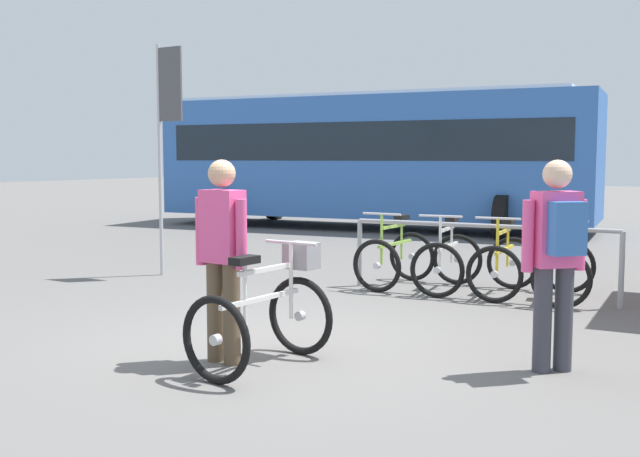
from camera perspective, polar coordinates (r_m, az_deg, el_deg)
ground_plane at (r=6.74m, az=-4.04°, el=-8.81°), size 80.00×80.00×0.00m
bike_rack_rail at (r=9.10m, az=12.10°, el=-0.94°), size 3.20×0.29×0.88m
racked_bike_lime at (r=9.67m, az=5.73°, el=-2.25°), size 0.66×1.10×0.97m
racked_bike_white at (r=9.43m, az=9.69°, el=-2.49°), size 0.81×1.18×0.97m
racked_bike_yellow at (r=9.25m, az=13.82°, el=-2.73°), size 0.77×1.16×0.97m
racked_bike_orange at (r=9.11m, az=18.11°, el=-2.97°), size 0.83×1.18×0.97m
featured_bicycle at (r=5.99m, az=-3.98°, el=-6.26°), size 0.73×1.20×0.97m
person_with_featured_bike at (r=6.04m, az=-7.42°, el=-1.74°), size 0.53×0.23×1.64m
pedestrian_with_backpack at (r=6.00m, az=17.54°, el=-1.70°), size 0.47×0.47×1.64m
bus_distant at (r=17.52m, az=4.02°, el=5.71°), size 10.23×4.21×3.08m
banner_flag at (r=10.63m, az=-11.63°, el=8.42°), size 0.45×0.05×3.20m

